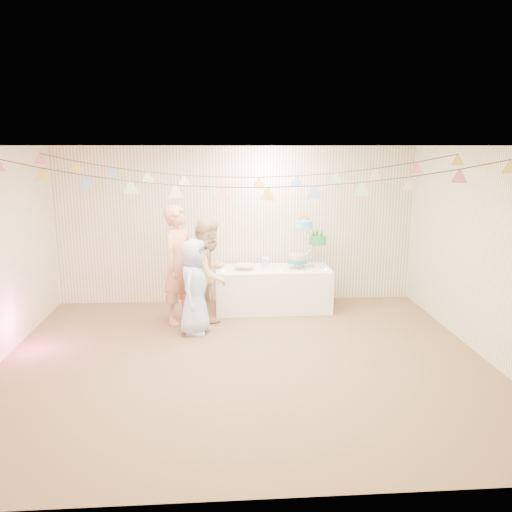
{
  "coord_description": "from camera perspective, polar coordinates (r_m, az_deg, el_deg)",
  "views": [
    {
      "loc": [
        -0.25,
        -5.76,
        2.59
      ],
      "look_at": [
        0.2,
        0.8,
        1.15
      ],
      "focal_mm": 35.0,
      "sensor_mm": 36.0,
      "label": 1
    }
  ],
  "objects": [
    {
      "name": "floor",
      "position": [
        6.32,
        -1.34,
        -11.84
      ],
      "size": [
        6.0,
        6.0,
        0.0
      ],
      "primitive_type": "plane",
      "color": "brown",
      "rests_on": "ground"
    },
    {
      "name": "ceiling",
      "position": [
        5.76,
        -1.47,
        12.44
      ],
      "size": [
        6.0,
        6.0,
        0.0
      ],
      "primitive_type": "plane",
      "color": "white",
      "rests_on": "ground"
    },
    {
      "name": "back_wall",
      "position": [
        8.36,
        -2.17,
        3.48
      ],
      "size": [
        6.0,
        6.0,
        0.0
      ],
      "primitive_type": "plane",
      "color": "white",
      "rests_on": "ground"
    },
    {
      "name": "front_wall",
      "position": [
        3.51,
        0.46,
        -9.21
      ],
      "size": [
        6.0,
        6.0,
        0.0
      ],
      "primitive_type": "plane",
      "color": "white",
      "rests_on": "ground"
    },
    {
      "name": "right_wall",
      "position": [
        6.74,
        25.0,
        0.14
      ],
      "size": [
        5.0,
        5.0,
        0.0
      ],
      "primitive_type": "plane",
      "color": "white",
      "rests_on": "ground"
    },
    {
      "name": "table",
      "position": [
        8.09,
        1.95,
        -3.78
      ],
      "size": [
        1.83,
        0.73,
        0.69
      ],
      "primitive_type": "cube",
      "color": "white",
      "rests_on": "floor"
    },
    {
      "name": "cake_stand",
      "position": [
        8.02,
        5.87,
        1.92
      ],
      "size": [
        0.71,
        0.42,
        0.79
      ],
      "primitive_type": null,
      "color": "silver",
      "rests_on": "table"
    },
    {
      "name": "cake_bottom",
      "position": [
        8.0,
        4.83,
        -0.35
      ],
      "size": [
        0.31,
        0.31,
        0.15
      ],
      "primitive_type": null,
      "color": "teal",
      "rests_on": "cake_stand"
    },
    {
      "name": "cake_middle",
      "position": [
        8.15,
        7.0,
        1.77
      ],
      "size": [
        0.27,
        0.27,
        0.22
      ],
      "primitive_type": null,
      "color": "#20954C",
      "rests_on": "cake_stand"
    },
    {
      "name": "cake_top_tier",
      "position": [
        7.95,
        5.51,
        3.51
      ],
      "size": [
        0.25,
        0.25,
        0.19
      ],
      "primitive_type": null,
      "color": "#4DD5F2",
      "rests_on": "cake_stand"
    },
    {
      "name": "platter",
      "position": [
        7.9,
        -1.31,
        -1.05
      ],
      "size": [
        0.32,
        0.32,
        0.02
      ],
      "primitive_type": "cylinder",
      "color": "white",
      "rests_on": "table"
    },
    {
      "name": "posy",
      "position": [
        8.0,
        1.05,
        -0.29
      ],
      "size": [
        0.16,
        0.16,
        0.18
      ],
      "primitive_type": null,
      "color": "white",
      "rests_on": "table"
    },
    {
      "name": "person_adult_a",
      "position": [
        7.47,
        -8.79,
        -0.96
      ],
      "size": [
        0.68,
        0.77,
        1.77
      ],
      "primitive_type": "imported",
      "rotation": [
        0.0,
        0.0,
        1.07
      ],
      "color": "#E39076",
      "rests_on": "floor"
    },
    {
      "name": "person_adult_b",
      "position": [
        7.2,
        -5.32,
        -2.03
      ],
      "size": [
        0.89,
        0.97,
        1.61
      ],
      "primitive_type": "imported",
      "rotation": [
        0.0,
        0.0,
        1.12
      ],
      "color": "tan",
      "rests_on": "floor"
    },
    {
      "name": "person_child",
      "position": [
        7.04,
        -7.03,
        -3.5
      ],
      "size": [
        0.62,
        0.76,
        1.36
      ],
      "primitive_type": "imported",
      "rotation": [
        0.0,
        0.0,
        1.26
      ],
      "color": "#AFCAF8",
      "rests_on": "floor"
    },
    {
      "name": "bunting_back",
      "position": [
        6.87,
        -1.87,
        10.35
      ],
      "size": [
        5.6,
        1.1,
        0.4
      ],
      "primitive_type": null,
      "color": "pink",
      "rests_on": "ceiling"
    },
    {
      "name": "bunting_front",
      "position": [
        5.57,
        -1.36,
        9.57
      ],
      "size": [
        5.6,
        0.9,
        0.36
      ],
      "primitive_type": null,
      "color": "#72A5E5",
      "rests_on": "ceiling"
    },
    {
      "name": "tealight_0",
      "position": [
        7.81,
        -3.77,
        -1.67
      ],
      "size": [
        0.04,
        0.04,
        0.03
      ],
      "primitive_type": "cylinder",
      "color": "#FFD88C",
      "rests_on": "table"
    },
    {
      "name": "tealight_1",
      "position": [
        8.14,
        -0.61,
        -1.06
      ],
      "size": [
        0.04,
        0.04,
        0.03
      ],
      "primitive_type": "cylinder",
      "color": "#FFD88C",
      "rests_on": "table"
    },
    {
      "name": "tealight_2",
      "position": [
        7.79,
        2.87,
        -1.69
      ],
      "size": [
        0.04,
        0.04,
        0.03
      ],
      "primitive_type": "cylinder",
      "color": "#FFD88C",
      "rests_on": "table"
    },
    {
      "name": "tealight_3",
      "position": [
        8.25,
        4.23,
        -0.91
      ],
      "size": [
        0.04,
        0.04,
        0.03
      ],
      "primitive_type": "cylinder",
      "color": "#FFD88C",
      "rests_on": "table"
    },
    {
      "name": "tealight_4",
      "position": [
        7.95,
        8.0,
        -1.51
      ],
      "size": [
        0.04,
        0.04,
        0.03
      ],
      "primitive_type": "cylinder",
      "color": "#FFD88C",
      "rests_on": "table"
    }
  ]
}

